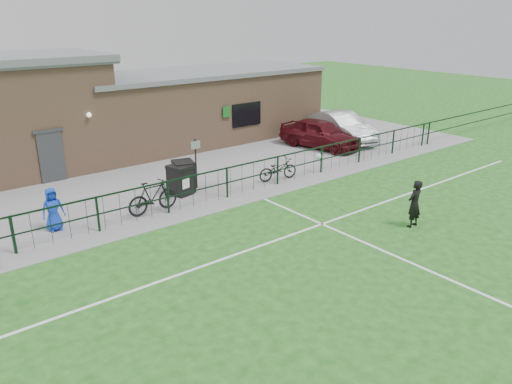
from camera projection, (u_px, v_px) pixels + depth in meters
ground at (381, 295)px, 12.38m from camera, size 90.00×90.00×0.00m
paving_strip at (138, 169)px, 22.32m from camera, size 34.00×13.00×0.02m
pitch_line_touch at (208, 205)px, 18.13m from camera, size 28.00×0.10×0.01m
pitch_line_mid at (276, 240)px, 15.33m from camera, size 28.00×0.10×0.01m
pitch_line_perp at (428, 270)px, 13.55m from camera, size 0.10×16.00×0.01m
perimeter_fence at (205, 188)px, 18.07m from camera, size 28.00×0.10×1.20m
wheelie_bin_left at (184, 177)px, 19.38m from camera, size 0.93×0.99×1.10m
wheelie_bin_right at (180, 181)px, 18.99m from camera, size 0.87×0.94×1.06m
sign_post at (196, 164)px, 19.52m from camera, size 0.07×0.07×2.00m
car_maroon at (320, 133)px, 25.55m from camera, size 2.55×4.61×1.48m
car_silver at (342, 127)px, 26.84m from camera, size 2.64×4.91×1.54m
bicycle_d at (153, 197)px, 17.24m from camera, size 1.95×0.65×1.15m
bicycle_e at (278, 169)px, 20.65m from camera, size 1.83×0.91×0.92m
spectator_child at (53, 209)px, 15.78m from camera, size 0.71×0.47×1.42m
goalkeeper_kick at (411, 202)px, 16.12m from camera, size 1.44×3.70×1.92m
clubhouse at (88, 112)px, 23.26m from camera, size 24.25×5.40×4.96m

